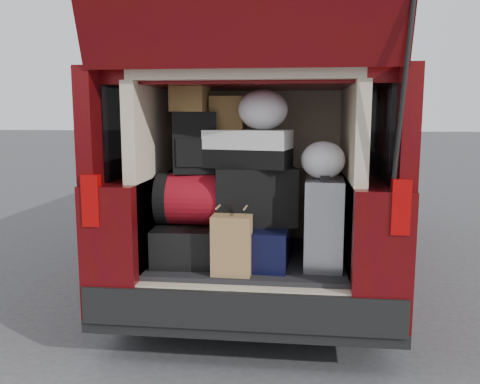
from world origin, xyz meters
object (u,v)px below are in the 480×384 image
object	(u,v)px
backpack	(195,143)
twotone_duffel	(248,149)
red_duffel	(198,199)
black_soft_case	(255,196)
silver_roller	(324,223)
kraft_bag	(232,245)
navy_hardshell	(254,243)
black_hardshell	(191,241)

from	to	relation	value
backpack	twotone_duffel	xyz separation A→B (m)	(0.35, -0.00, -0.04)
red_duffel	black_soft_case	bearing A→B (deg)	3.26
silver_roller	black_soft_case	world-z (taller)	black_soft_case
kraft_bag	red_duffel	xyz separation A→B (m)	(-0.26, 0.29, 0.23)
black_soft_case	kraft_bag	bearing A→B (deg)	-120.88
silver_roller	navy_hardshell	bearing A→B (deg)	174.71
navy_hardshell	twotone_duffel	distance (m)	0.62
red_duffel	backpack	distance (m)	0.37
twotone_duffel	black_soft_case	bearing A→B (deg)	12.03
black_hardshell	twotone_duffel	world-z (taller)	twotone_duffel
kraft_bag	backpack	world-z (taller)	backpack
black_hardshell	twotone_duffel	distance (m)	0.73
black_hardshell	kraft_bag	xyz separation A→B (m)	(0.32, -0.31, 0.06)
red_duffel	twotone_duffel	world-z (taller)	twotone_duffel
navy_hardshell	backpack	xyz separation A→B (m)	(-0.39, 0.02, 0.65)
black_hardshell	black_soft_case	world-z (taller)	black_soft_case
navy_hardshell	red_duffel	bearing A→B (deg)	-176.18
black_hardshell	red_duffel	world-z (taller)	red_duffel
navy_hardshell	backpack	distance (m)	0.76
silver_roller	red_duffel	world-z (taller)	red_duffel
black_soft_case	backpack	bearing A→B (deg)	168.38
navy_hardshell	backpack	world-z (taller)	backpack
black_hardshell	black_soft_case	bearing A→B (deg)	-3.87
black_hardshell	black_soft_case	distance (m)	0.53
black_hardshell	twotone_duffel	xyz separation A→B (m)	(0.38, -0.00, 0.62)
kraft_bag	red_duffel	distance (m)	0.45
red_duffel	navy_hardshell	bearing A→B (deg)	0.53
silver_roller	black_hardshell	bearing A→B (deg)	177.10
twotone_duffel	black_hardshell	bearing A→B (deg)	-169.00
red_duffel	kraft_bag	bearing A→B (deg)	-47.57
silver_roller	black_soft_case	distance (m)	0.48
black_hardshell	backpack	bearing A→B (deg)	-1.74
black_hardshell	red_duffel	size ratio (longest dim) A/B	1.17
black_hardshell	silver_roller	size ratio (longest dim) A/B	1.07
navy_hardshell	red_duffel	size ratio (longest dim) A/B	1.11
black_soft_case	twotone_duffel	size ratio (longest dim) A/B	0.97
kraft_bag	twotone_duffel	bearing A→B (deg)	79.54
backpack	twotone_duffel	world-z (taller)	backpack
kraft_bag	navy_hardshell	bearing A→B (deg)	71.32
black_hardshell	kraft_bag	bearing A→B (deg)	-48.19
navy_hardshell	red_duffel	xyz separation A→B (m)	(-0.37, -0.00, 0.28)
silver_roller	black_soft_case	bearing A→B (deg)	172.39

